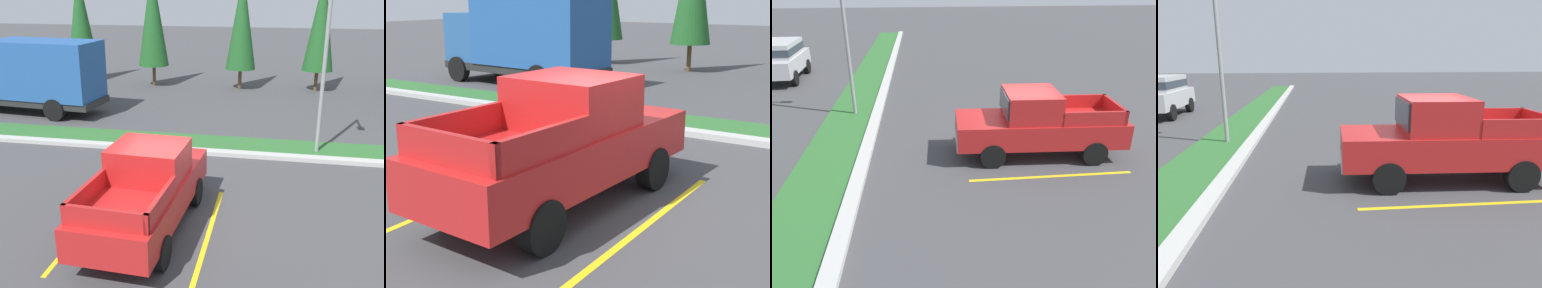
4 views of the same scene
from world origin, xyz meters
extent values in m
plane|color=#424244|center=(0.00, 0.00, 0.00)|extent=(120.00, 120.00, 0.00)
cube|color=yellow|center=(-2.07, -0.51, 0.00)|extent=(0.12, 4.80, 0.01)
cube|color=yellow|center=(1.03, -0.51, 0.00)|extent=(0.12, 4.80, 0.01)
cube|color=#B2B2AD|center=(0.00, 5.00, 0.07)|extent=(56.00, 0.40, 0.15)
cube|color=#2D662D|center=(0.00, 6.10, 0.03)|extent=(56.00, 1.80, 0.06)
cylinder|color=black|center=(-1.29, 1.08, 0.38)|extent=(0.32, 0.77, 0.76)
cylinder|color=black|center=(0.41, 0.99, 0.38)|extent=(0.32, 0.77, 0.76)
cylinder|color=black|center=(-1.45, -2.02, 0.38)|extent=(0.32, 0.77, 0.76)
cylinder|color=black|center=(0.25, -2.11, 0.38)|extent=(0.32, 0.77, 0.76)
cube|color=red|center=(-0.52, -0.51, 0.88)|extent=(2.16, 5.29, 0.76)
cube|color=red|center=(-0.51, -0.21, 1.68)|extent=(1.84, 1.69, 0.84)
cube|color=#2D3842|center=(-0.46, 0.60, 1.73)|extent=(1.62, 0.14, 0.63)
cube|color=red|center=(-1.44, -1.92, 1.48)|extent=(0.20, 1.90, 0.44)
cube|color=red|center=(0.25, -2.01, 1.48)|extent=(0.20, 1.90, 0.44)
cube|color=red|center=(-0.64, -2.86, 1.48)|extent=(1.80, 0.19, 0.44)
cube|color=silver|center=(-0.39, 2.03, 0.64)|extent=(1.81, 0.25, 0.28)
cylinder|color=black|center=(-11.66, 8.37, 0.50)|extent=(1.02, 0.40, 1.00)
cylinder|color=black|center=(-11.45, 10.56, 0.50)|extent=(1.02, 0.40, 1.00)
cylinder|color=black|center=(-7.29, 7.94, 0.50)|extent=(1.02, 0.40, 1.00)
cylinder|color=black|center=(-7.07, 10.13, 0.50)|extent=(1.02, 0.40, 1.00)
cube|color=#262626|center=(-8.97, 9.21, 0.65)|extent=(6.99, 2.95, 0.30)
cube|color=#285693|center=(-11.51, 9.46, 1.75)|extent=(1.82, 2.44, 1.90)
cube|color=#2D3842|center=(-12.32, 9.54, 2.00)|extent=(0.26, 2.10, 0.90)
cube|color=#235199|center=(-8.17, 9.14, 2.10)|extent=(5.21, 2.87, 2.60)
cylinder|color=brown|center=(-9.74, 16.84, 0.62)|extent=(0.20, 0.20, 1.23)
cylinder|color=brown|center=(-4.95, 16.22, 0.62)|extent=(0.20, 0.20, 1.25)
camera|label=1|loc=(2.47, -10.10, 5.69)|focal=42.27mm
camera|label=2|loc=(4.23, -7.39, 3.31)|focal=50.55mm
camera|label=3|loc=(-11.41, 3.06, 5.35)|focal=35.71mm
camera|label=4|loc=(-8.52, 2.71, 3.05)|focal=32.12mm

